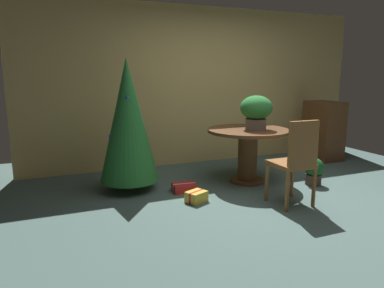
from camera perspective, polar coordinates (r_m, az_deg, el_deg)
ground_plane at (r=4.52m, az=13.21°, el=-8.77°), size 6.60×6.60×0.00m
back_wall_panel at (r=6.17m, az=1.65°, el=9.14°), size 6.00×0.10×2.60m
round_dining_table at (r=5.08m, az=8.87°, el=-0.27°), size 1.13×1.13×0.76m
flower_vase at (r=5.00m, az=10.17°, el=5.33°), size 0.44×0.44×0.47m
wooden_chair_near at (r=4.24m, az=16.20°, el=-2.32°), size 0.42×0.44×1.01m
holiday_tree at (r=4.69m, az=-10.14°, el=3.70°), size 0.77×0.77×1.72m
gift_box_gold at (r=4.34m, az=0.71°, el=-8.38°), size 0.29×0.26×0.13m
gift_box_red at (r=4.71m, az=-1.25°, el=-6.93°), size 0.32×0.25×0.11m
wooden_cabinet at (r=6.81m, az=20.13°, el=2.04°), size 0.47×0.65×1.03m
potted_plant at (r=5.23m, az=18.81°, el=-4.03°), size 0.26×0.26×0.38m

